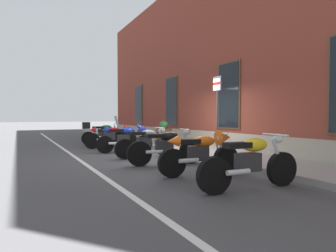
{
  "coord_description": "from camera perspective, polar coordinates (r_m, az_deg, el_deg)",
  "views": [
    {
      "loc": [
        8.11,
        -4.82,
        1.29
      ],
      "look_at": [
        -0.37,
        -0.22,
        0.98
      ],
      "focal_mm": 29.75,
      "sensor_mm": 36.0,
      "label": 1
    }
  ],
  "objects": [
    {
      "name": "ground_plane",
      "position": [
        9.52,
        2.22,
        -5.93
      ],
      "size": [
        140.0,
        140.0,
        0.0
      ],
      "primitive_type": "plane",
      "color": "#424244"
    },
    {
      "name": "sidewalk",
      "position": [
        10.12,
        7.62,
        -5.09
      ],
      "size": [
        32.41,
        2.21,
        0.14
      ],
      "primitive_type": "cube",
      "color": "gray",
      "rests_on": "ground_plane"
    },
    {
      "name": "lane_stripe",
      "position": [
        8.37,
        -17.13,
        -7.07
      ],
      "size": [
        32.41,
        0.12,
        0.01
      ],
      "primitive_type": "cube",
      "color": "silver",
      "rests_on": "ground_plane"
    },
    {
      "name": "brick_pub_facade",
      "position": [
        13.3,
        23.2,
        13.2
      ],
      "size": [
        26.41,
        6.46,
        7.89
      ],
      "color": "brown",
      "rests_on": "ground_plane"
    },
    {
      "name": "motorcycle_green_touring",
      "position": [
        13.22,
        -13.45,
        -1.36
      ],
      "size": [
        0.64,
        2.03,
        1.34
      ],
      "color": "black",
      "rests_on": "ground_plane"
    },
    {
      "name": "motorcycle_red_sport",
      "position": [
        11.71,
        -11.22,
        -1.83
      ],
      "size": [
        0.69,
        2.14,
        0.99
      ],
      "color": "black",
      "rests_on": "ground_plane"
    },
    {
      "name": "motorcycle_blue_sport",
      "position": [
        10.16,
        -8.42,
        -2.24
      ],
      "size": [
        0.72,
        2.0,
        1.05
      ],
      "color": "black",
      "rests_on": "ground_plane"
    },
    {
      "name": "motorcycle_grey_naked",
      "position": [
        8.88,
        -4.53,
        -3.4
      ],
      "size": [
        0.62,
        2.02,
        0.96
      ],
      "color": "black",
      "rests_on": "ground_plane"
    },
    {
      "name": "motorcycle_black_naked",
      "position": [
        7.52,
        -0.34,
        -4.3
      ],
      "size": [
        0.65,
        2.1,
        0.97
      ],
      "color": "black",
      "rests_on": "ground_plane"
    },
    {
      "name": "motorcycle_orange_sport",
      "position": [
        6.27,
        7.23,
        -4.97
      ],
      "size": [
        0.62,
        2.0,
        1.0
      ],
      "color": "black",
      "rests_on": "ground_plane"
    },
    {
      "name": "motorcycle_yellow_naked",
      "position": [
        5.17,
        16.67,
        -7.17
      ],
      "size": [
        0.62,
        2.13,
        0.99
      ],
      "color": "black",
      "rests_on": "ground_plane"
    },
    {
      "name": "parking_sign",
      "position": [
        8.92,
        10.06,
        4.62
      ],
      "size": [
        0.36,
        0.07,
        2.46
      ],
      "color": "#4C4C51",
      "rests_on": "sidewalk"
    },
    {
      "name": "barrel_planter",
      "position": [
        12.16,
        -0.84,
        -1.68
      ],
      "size": [
        0.7,
        0.7,
        0.99
      ],
      "color": "brown",
      "rests_on": "sidewalk"
    }
  ]
}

